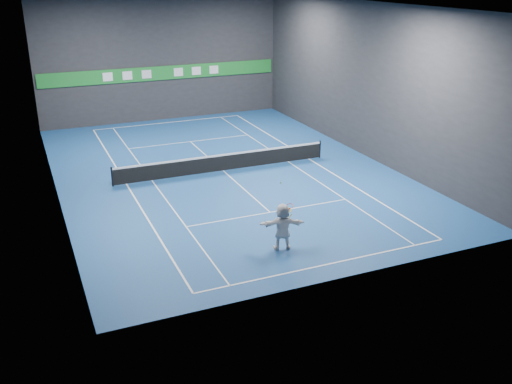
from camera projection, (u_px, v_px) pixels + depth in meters
name	position (u px, v px, depth m)	size (l,w,h in m)	color
ground	(224.00, 171.00, 32.31)	(26.00, 26.00, 0.00)	navy
ceiling	(220.00, 4.00, 29.01)	(26.00, 26.00, 0.00)	black
wall_back	(161.00, 59.00, 41.79)	(18.00, 0.10, 9.00)	#262629
wall_front	(351.00, 163.00, 19.53)	(18.00, 0.10, 9.00)	#262629
wall_left	(46.00, 107.00, 27.37)	(0.10, 26.00, 9.00)	#262629
wall_right	(364.00, 80.00, 33.95)	(0.10, 26.00, 9.00)	#262629
baseline_near	(329.00, 264.00, 22.13)	(10.98, 0.08, 0.01)	white
baseline_far	(169.00, 122.00, 42.48)	(10.98, 0.08, 0.01)	white
sideline_doubles_left	(127.00, 184.00, 30.30)	(0.08, 23.78, 0.01)	white
sideline_doubles_right	(309.00, 159.00, 34.31)	(0.08, 23.78, 0.01)	white
sideline_singles_left	(152.00, 181.00, 30.80)	(0.06, 23.78, 0.01)	white
sideline_singles_right	(289.00, 162.00, 33.81)	(0.06, 23.78, 0.01)	white
service_line_near	(270.00, 212.00, 26.83)	(8.23, 0.06, 0.01)	white
service_line_far	(190.00, 142.00, 37.78)	(8.23, 0.06, 0.01)	white
center_service_line	(224.00, 171.00, 32.31)	(0.06, 12.80, 0.01)	white
player	(283.00, 227.00, 23.01)	(1.83, 0.58, 1.97)	white
tennis_ball	(281.00, 183.00, 22.40)	(0.06, 0.06, 0.06)	#C9D824
tennis_net	(223.00, 162.00, 32.11)	(12.50, 0.10, 1.07)	black
sponsor_banner	(162.00, 73.00, 42.10)	(17.64, 0.11, 1.00)	#1B7F2B
tennis_racket	(290.00, 208.00, 22.90)	(0.41, 0.36, 0.63)	red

